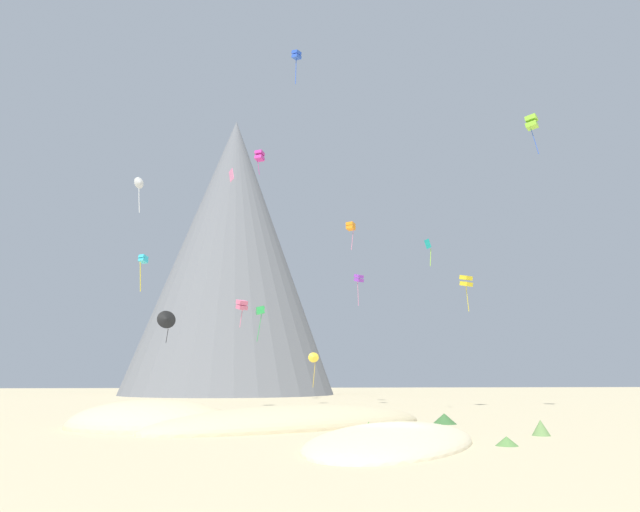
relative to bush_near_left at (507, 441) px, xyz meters
The scene contains 25 objects.
ground_plane 6.80m from the bush_near_left, 157.95° to the left, with size 400.00×400.00×0.00m, color #CCBA8E.
dune_foreground_left 27.03m from the bush_near_left, 146.81° to the left, with size 14.43×11.36×4.39m, color beige.
dune_foreground_right 18.56m from the bush_near_left, 126.86° to the left, with size 27.05×9.00×3.46m, color #CCBA8E.
dune_midground 6.65m from the bush_near_left, 160.95° to the left, with size 20.06×9.28×2.18m, color beige.
bush_near_left is the anchor object (origin of this frame).
bush_near_right 22.34m from the bush_near_left, 135.69° to the left, with size 2.22×2.22×0.74m, color #386633.
bush_ridge_crest 16.20m from the bush_near_left, 84.29° to the left, with size 2.08×2.08×0.90m, color #386633.
bush_far_right 9.20m from the bush_near_left, 139.78° to the left, with size 1.09×1.09×1.01m, color #668C4C.
bush_scatter_east 13.08m from the bush_near_left, 102.42° to the left, with size 1.35×1.35×0.45m, color #668C4C.
bush_mid_center 7.39m from the bush_near_left, 48.18° to the left, with size 1.24×1.24×1.07m, color #668C4C.
rock_massif 115.29m from the bush_near_left, 101.26° to the left, with size 68.11×68.11×69.66m.
kite_teal_mid 38.85m from the bush_near_left, 79.51° to the left, with size 0.82×0.68×3.42m.
kite_white_mid 48.98m from the bush_near_left, 132.45° to the left, with size 1.04×1.18×4.22m.
kite_green_low 45.50m from the bush_near_left, 108.79° to the left, with size 1.20×1.13×4.59m.
kite_yellow_mid 46.48m from the bush_near_left, 71.50° to the left, with size 1.76×1.80×5.04m.
kite_cyan_mid 40.72m from the bush_near_left, 134.80° to the left, with size 1.05×1.06×3.83m.
kite_black_low 51.10m from the bush_near_left, 121.58° to the left, with size 2.55×1.59×4.23m.
kite_rainbow_low 49.46m from the bush_near_left, 110.38° to the left, with size 1.72×1.76×3.81m.
kite_lime_high 50.64m from the bush_near_left, 57.58° to the left, with size 1.92×1.92×5.19m.
kite_blue_high 46.85m from the bush_near_left, 114.26° to the left, with size 1.17×1.17×4.06m.
kite_pink_high 46.14m from the bush_near_left, 118.97° to the left, with size 0.71×1.13×1.53m.
kite_violet_mid 62.10m from the bush_near_left, 87.90° to the left, with size 1.63×1.66×5.29m.
kite_magenta_high 71.65m from the bush_near_left, 104.25° to the left, with size 1.78×1.81×4.08m.
kite_gold_low 55.95m from the bush_near_left, 95.91° to the left, with size 1.66×0.88×5.36m.
kite_orange_mid 50.86m from the bush_near_left, 92.01° to the left, with size 1.49×1.50×3.93m.
Camera 1 is at (-8.51, -36.28, 3.89)m, focal length 32.38 mm.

